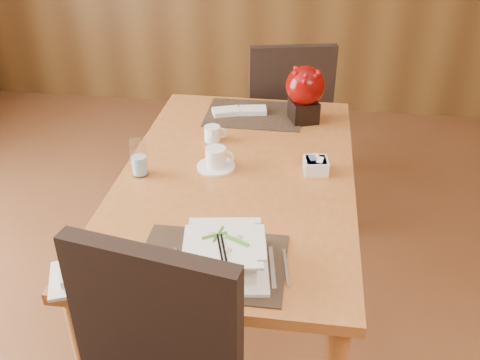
# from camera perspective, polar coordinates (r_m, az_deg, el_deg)

# --- Properties ---
(dining_table) EXTENTS (0.90, 1.50, 0.75)m
(dining_table) POSITION_cam_1_polar(r_m,az_deg,el_deg) (2.14, -0.27, -1.44)
(dining_table) COLOR #B66B32
(dining_table) RESTS_ON ground
(placemat_near) EXTENTS (0.45, 0.33, 0.01)m
(placemat_near) POSITION_cam_1_polar(r_m,az_deg,el_deg) (1.64, -3.08, -8.81)
(placemat_near) COLOR black
(placemat_near) RESTS_ON dining_table
(placemat_far) EXTENTS (0.45, 0.33, 0.01)m
(placemat_far) POSITION_cam_1_polar(r_m,az_deg,el_deg) (2.57, 1.50, 7.03)
(placemat_far) COLOR black
(placemat_far) RESTS_ON dining_table
(soup_setting) EXTENTS (0.29, 0.29, 0.10)m
(soup_setting) POSITION_cam_1_polar(r_m,az_deg,el_deg) (1.59, -1.66, -8.06)
(soup_setting) COLOR white
(soup_setting) RESTS_ON dining_table
(coffee_cup) EXTENTS (0.15, 0.15, 0.09)m
(coffee_cup) POSITION_cam_1_polar(r_m,az_deg,el_deg) (2.10, -2.60, 2.21)
(coffee_cup) COLOR white
(coffee_cup) RESTS_ON dining_table
(water_glass) EXTENTS (0.08, 0.08, 0.15)m
(water_glass) POSITION_cam_1_polar(r_m,az_deg,el_deg) (2.07, -10.75, 2.32)
(water_glass) COLOR white
(water_glass) RESTS_ON dining_table
(creamer_jug) EXTENTS (0.10, 0.10, 0.06)m
(creamer_jug) POSITION_cam_1_polar(r_m,az_deg,el_deg) (2.32, -2.97, 4.98)
(creamer_jug) COLOR white
(creamer_jug) RESTS_ON dining_table
(sugar_caddy) EXTENTS (0.10, 0.10, 0.06)m
(sugar_caddy) POSITION_cam_1_polar(r_m,az_deg,el_deg) (2.10, 8.08, 1.52)
(sugar_caddy) COLOR white
(sugar_caddy) RESTS_ON dining_table
(berry_decor) EXTENTS (0.18, 0.18, 0.26)m
(berry_decor) POSITION_cam_1_polar(r_m,az_deg,el_deg) (2.47, 6.94, 9.44)
(berry_decor) COLOR black
(berry_decor) RESTS_ON dining_table
(napkins_far) EXTENTS (0.27, 0.15, 0.02)m
(napkins_far) POSITION_cam_1_polar(r_m,az_deg,el_deg) (2.57, 0.16, 7.40)
(napkins_far) COLOR white
(napkins_far) RESTS_ON dining_table
(bread_plate) EXTENTS (0.22, 0.22, 0.01)m
(bread_plate) POSITION_cam_1_polar(r_m,az_deg,el_deg) (1.65, -16.79, -9.88)
(bread_plate) COLOR white
(bread_plate) RESTS_ON dining_table
(far_chair) EXTENTS (0.56, 0.56, 1.00)m
(far_chair) POSITION_cam_1_polar(r_m,az_deg,el_deg) (3.02, 4.93, 6.82)
(far_chair) COLOR black
(far_chair) RESTS_ON ground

